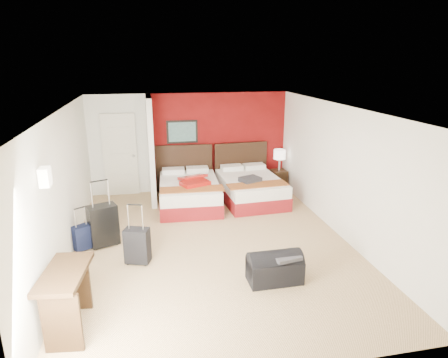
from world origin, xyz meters
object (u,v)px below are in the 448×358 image
object	(u,v)px
bed_left	(189,194)
duffel_bag	(275,269)
bed_right	(251,189)
table_lamp	(279,160)
suitcase_black	(103,226)
desk	(68,300)
red_suitcase_open	(194,181)
suitcase_charcoal	(137,247)
suitcase_navy	(83,239)
nightstand	(279,180)

from	to	relation	value
bed_left	duffel_bag	distance (m)	3.65
bed_right	table_lamp	bearing A→B (deg)	32.22
bed_left	suitcase_black	world-z (taller)	suitcase_black
desk	suitcase_black	bearing A→B (deg)	91.44
bed_left	bed_right	bearing A→B (deg)	4.37
red_suitcase_open	suitcase_black	size ratio (longest dim) A/B	1.11
bed_right	desk	size ratio (longest dim) A/B	1.93
suitcase_black	suitcase_charcoal	bearing A→B (deg)	-73.38
desk	suitcase_navy	bearing A→B (deg)	100.46
bed_left	suitcase_charcoal	distance (m)	2.79
suitcase_charcoal	suitcase_navy	size ratio (longest dim) A/B	1.33
red_suitcase_open	nightstand	distance (m)	2.50
bed_right	red_suitcase_open	xyz separation A→B (m)	(-1.39, -0.13, 0.35)
suitcase_black	suitcase_navy	world-z (taller)	suitcase_black
suitcase_charcoal	suitcase_navy	bearing A→B (deg)	164.24
bed_left	table_lamp	bearing A→B (deg)	19.26
red_suitcase_open	nightstand	world-z (taller)	red_suitcase_open
red_suitcase_open	suitcase_black	world-z (taller)	suitcase_black
duffel_bag	table_lamp	bearing A→B (deg)	69.64
table_lamp	suitcase_charcoal	size ratio (longest dim) A/B	0.93
nightstand	desk	world-z (taller)	desk
duffel_bag	suitcase_black	bearing A→B (deg)	145.79
bed_right	duffel_bag	world-z (taller)	bed_right
nightstand	desk	distance (m)	6.52
nightstand	suitcase_navy	distance (m)	5.25
suitcase_black	suitcase_charcoal	distance (m)	1.00
bed_left	suitcase_charcoal	world-z (taller)	suitcase_charcoal
table_lamp	desk	size ratio (longest dim) A/B	0.55
bed_right	duffel_bag	size ratio (longest dim) A/B	2.34
bed_left	bed_right	size ratio (longest dim) A/B	1.01
bed_left	table_lamp	xyz separation A→B (m)	(2.44, 0.70, 0.50)
bed_right	suitcase_black	xyz separation A→B (m)	(-3.27, -1.77, 0.09)
table_lamp	suitcase_charcoal	distance (m)	4.87
red_suitcase_open	nightstand	bearing A→B (deg)	-1.71
suitcase_charcoal	desk	distance (m)	1.76
bed_left	bed_right	xyz separation A→B (m)	(1.49, 0.03, -0.00)
suitcase_black	desk	world-z (taller)	desk
bed_left	nightstand	distance (m)	2.54
suitcase_charcoal	desk	size ratio (longest dim) A/B	0.60
red_suitcase_open	duffel_bag	distance (m)	3.55
bed_right	suitcase_charcoal	xyz separation A→B (m)	(-2.66, -2.56, 0.01)
table_lamp	duffel_bag	bearing A→B (deg)	-109.91
red_suitcase_open	desk	world-z (taller)	desk
bed_right	duffel_bag	xyz separation A→B (m)	(-0.59, -3.56, -0.08)
bed_left	bed_right	world-z (taller)	bed_left
table_lamp	suitcase_black	bearing A→B (deg)	-149.97
bed_right	duffel_bag	distance (m)	3.61
suitcase_navy	duffel_bag	size ratio (longest dim) A/B	0.54
bed_right	red_suitcase_open	distance (m)	1.44
suitcase_navy	suitcase_black	bearing A→B (deg)	-15.39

